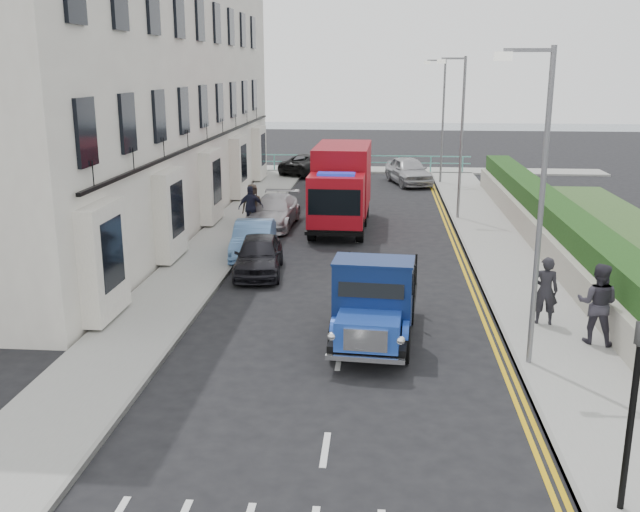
% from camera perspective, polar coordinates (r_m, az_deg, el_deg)
% --- Properties ---
extents(ground, '(120.00, 120.00, 0.00)m').
position_cam_1_polar(ground, '(18.52, 1.89, -5.89)').
color(ground, black).
rests_on(ground, ground).
extents(pavement_west, '(2.40, 38.00, 0.12)m').
position_cam_1_polar(pavement_west, '(27.76, -7.87, 1.21)').
color(pavement_west, gray).
rests_on(pavement_west, ground).
extents(pavement_east, '(2.60, 38.00, 0.12)m').
position_cam_1_polar(pavement_east, '(27.44, 14.05, 0.73)').
color(pavement_east, gray).
rests_on(pavement_east, ground).
extents(promenade, '(30.00, 2.50, 0.12)m').
position_cam_1_polar(promenade, '(46.75, 3.82, 6.89)').
color(promenade, gray).
rests_on(promenade, ground).
extents(sea_plane, '(120.00, 120.00, 0.00)m').
position_cam_1_polar(sea_plane, '(77.57, 4.32, 10.03)').
color(sea_plane, '#50616D').
rests_on(sea_plane, ground).
extents(terrace_west, '(6.31, 30.20, 14.25)m').
position_cam_1_polar(terrace_west, '(32.01, -14.48, 15.53)').
color(terrace_west, white).
rests_on(terrace_west, ground).
extents(garden_east, '(1.45, 28.00, 1.75)m').
position_cam_1_polar(garden_east, '(27.63, 18.07, 2.32)').
color(garden_east, '#B2AD9E').
rests_on(garden_east, ground).
extents(seafront_railing, '(13.00, 0.08, 1.11)m').
position_cam_1_polar(seafront_railing, '(45.89, 3.81, 7.39)').
color(seafront_railing, '#59B2A5').
rests_on(seafront_railing, ground).
extents(lamp_near, '(1.23, 0.18, 7.00)m').
position_cam_1_polar(lamp_near, '(15.85, 16.93, 4.90)').
color(lamp_near, slate).
rests_on(lamp_near, ground).
extents(lamp_mid, '(1.23, 0.18, 7.00)m').
position_cam_1_polar(lamp_mid, '(31.57, 11.07, 9.97)').
color(lamp_mid, slate).
rests_on(lamp_mid, ground).
extents(lamp_far, '(1.23, 0.18, 7.00)m').
position_cam_1_polar(lamp_far, '(41.50, 9.66, 11.16)').
color(lamp_far, slate).
rests_on(lamp_far, ground).
extents(traffic_signal, '(0.16, 0.20, 3.10)m').
position_cam_1_polar(traffic_signal, '(11.40, 23.87, -9.72)').
color(traffic_signal, black).
rests_on(traffic_signal, ground).
extents(bedford_lorry, '(2.19, 4.79, 2.20)m').
position_cam_1_polar(bedford_lorry, '(17.06, 4.29, -4.15)').
color(bedford_lorry, black).
rests_on(bedford_lorry, ground).
extents(red_lorry, '(2.32, 6.50, 3.38)m').
position_cam_1_polar(red_lorry, '(29.86, 1.72, 5.72)').
color(red_lorry, black).
rests_on(red_lorry, ground).
extents(parked_car_front, '(1.83, 3.83, 1.26)m').
position_cam_1_polar(parked_car_front, '(23.32, -4.93, 0.10)').
color(parked_car_front, black).
rests_on(parked_car_front, ground).
extents(parked_car_mid, '(1.56, 3.86, 1.25)m').
position_cam_1_polar(parked_car_mid, '(25.48, -5.34, 1.35)').
color(parked_car_mid, '#5A86C1').
rests_on(parked_car_mid, ground).
extents(parked_car_rear, '(1.98, 4.50, 1.29)m').
position_cam_1_polar(parked_car_rear, '(30.22, -3.71, 3.57)').
color(parked_car_rear, silver).
rests_on(parked_car_rear, ground).
extents(seafront_car_left, '(4.02, 5.29, 1.34)m').
position_cam_1_polar(seafront_car_left, '(44.90, -0.72, 7.37)').
color(seafront_car_left, black).
rests_on(seafront_car_left, ground).
extents(seafront_car_right, '(2.99, 4.89, 1.55)m').
position_cam_1_polar(seafront_car_right, '(41.49, 7.10, 6.78)').
color(seafront_car_right, '#A9A9AE').
rests_on(seafront_car_right, ground).
extents(pedestrian_east_near, '(0.70, 0.51, 1.79)m').
position_cam_1_polar(pedestrian_east_near, '(19.19, 17.58, -2.65)').
color(pedestrian_east_near, black).
rests_on(pedestrian_east_near, pavement_east).
extents(pedestrian_east_far, '(1.17, 1.06, 1.98)m').
position_cam_1_polar(pedestrian_east_far, '(18.27, 21.32, -3.56)').
color(pedestrian_east_far, '#302D38').
rests_on(pedestrian_east_far, pavement_east).
extents(pedestrian_west_near, '(1.11, 0.73, 1.76)m').
position_cam_1_polar(pedestrian_west_near, '(29.34, -5.55, 3.90)').
color(pedestrian_west_near, '#1C1F32').
rests_on(pedestrian_west_near, pavement_west).
extents(pedestrian_west_far, '(0.97, 0.74, 1.79)m').
position_cam_1_polar(pedestrian_west_far, '(29.69, -5.42, 4.06)').
color(pedestrian_west_far, '#41382F').
rests_on(pedestrian_west_far, pavement_west).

